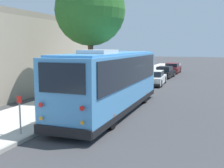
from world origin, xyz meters
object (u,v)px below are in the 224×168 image
at_px(sign_post_far, 47,106).
at_px(fire_hydrant, 121,84).
at_px(shuttle_bus, 112,79).
at_px(parked_sedan_maroon, 172,68).
at_px(parked_sedan_white, 155,78).
at_px(sign_post_near, 20,114).
at_px(street_tree, 91,6).
at_px(parked_sedan_black, 165,72).

relative_size(sign_post_far, fire_hydrant, 1.71).
bearing_deg(shuttle_bus, parked_sedan_maroon, 0.26).
height_order(parked_sedan_white, sign_post_near, sign_post_near).
bearing_deg(parked_sedan_white, street_tree, 160.32).
relative_size(parked_sedan_white, parked_sedan_black, 1.05).
bearing_deg(sign_post_near, shuttle_bus, -19.49).
relative_size(parked_sedan_white, sign_post_far, 3.27).
distance_m(sign_post_near, sign_post_far, 1.84).
bearing_deg(shuttle_bus, fire_hydrant, 14.20).
bearing_deg(street_tree, shuttle_bus, -140.13).
xyz_separation_m(parked_sedan_white, fire_hydrant, (-4.51, 1.70, -0.05)).
bearing_deg(fire_hydrant, parked_sedan_maroon, -5.42).
relative_size(parked_sedan_maroon, sign_post_far, 3.22).
bearing_deg(fire_hydrant, parked_sedan_black, -8.04).
xyz_separation_m(parked_sedan_white, parked_sedan_maroon, (11.83, 0.15, 0.01)).
bearing_deg(fire_hydrant, street_tree, 167.88).
height_order(street_tree, sign_post_near, street_tree).
height_order(parked_sedan_maroon, fire_hydrant, parked_sedan_maroon).
bearing_deg(shuttle_bus, parked_sedan_black, 0.59).
height_order(parked_sedan_maroon, street_tree, street_tree).
relative_size(shuttle_bus, parked_sedan_maroon, 2.40).
distance_m(street_tree, fire_hydrant, 6.80).
xyz_separation_m(parked_sedan_white, sign_post_far, (-14.86, 1.72, 0.26)).
height_order(parked_sedan_maroon, sign_post_far, sign_post_far).
distance_m(parked_sedan_black, fire_hydrant, 10.84).
bearing_deg(street_tree, parked_sedan_maroon, -6.71).
xyz_separation_m(sign_post_far, fire_hydrant, (10.35, -0.02, -0.31)).
bearing_deg(parked_sedan_black, sign_post_far, 178.71).
bearing_deg(sign_post_far, fire_hydrant, -0.10).
relative_size(sign_post_near, fire_hydrant, 1.84).
bearing_deg(sign_post_far, sign_post_near, 180.00).
bearing_deg(parked_sedan_white, fire_hydrant, 156.51).
distance_m(sign_post_far, fire_hydrant, 10.36).
xyz_separation_m(parked_sedan_white, sign_post_near, (-16.70, 1.72, 0.31)).
xyz_separation_m(street_tree, fire_hydrant, (3.83, -0.82, -5.56)).
relative_size(parked_sedan_black, parked_sedan_maroon, 0.97).
bearing_deg(parked_sedan_white, parked_sedan_black, -1.18).
xyz_separation_m(street_tree, sign_post_far, (-6.52, -0.80, -5.24)).
bearing_deg(parked_sedan_maroon, shuttle_bus, -178.23).
bearing_deg(parked_sedan_black, parked_sedan_maroon, 2.51).
height_order(parked_sedan_white, parked_sedan_maroon, parked_sedan_maroon).
xyz_separation_m(parked_sedan_maroon, sign_post_near, (-28.53, 1.57, 0.31)).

